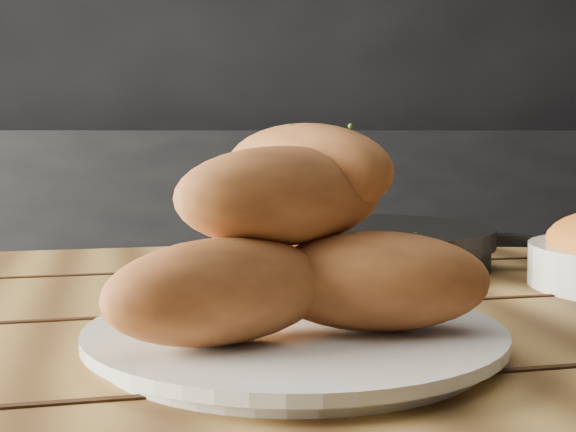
# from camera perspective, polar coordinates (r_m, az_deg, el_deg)

# --- Properties ---
(counter) EXTENTS (2.80, 0.60, 0.90)m
(counter) POSITION_cam_1_polar(r_m,az_deg,el_deg) (2.56, -6.69, -4.05)
(counter) COLOR black
(counter) RESTS_ON ground
(plate) EXTENTS (0.28, 0.28, 0.02)m
(plate) POSITION_cam_1_polar(r_m,az_deg,el_deg) (0.54, 0.47, -8.66)
(plate) COLOR white
(plate) RESTS_ON table
(bread_rolls) EXTENTS (0.27, 0.22, 0.14)m
(bread_rolls) POSITION_cam_1_polar(r_m,az_deg,el_deg) (0.53, 0.24, -1.77)
(bread_rolls) COLOR #B26331
(bread_rolls) RESTS_ON plate
(skillet) EXTENTS (0.39, 0.27, 0.05)m
(skillet) POSITION_cam_1_polar(r_m,az_deg,el_deg) (0.88, 6.03, -2.14)
(skillet) COLOR black
(skillet) RESTS_ON table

